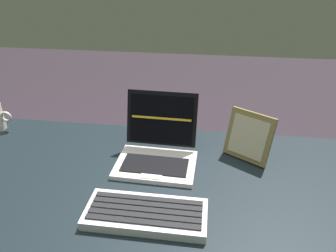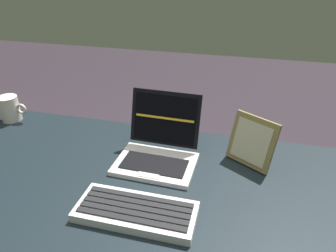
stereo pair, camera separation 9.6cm
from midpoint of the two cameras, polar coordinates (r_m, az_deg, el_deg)
desk at (r=1.05m, az=-7.47°, el=-14.73°), size 1.51×0.67×0.76m
laptop_front at (r=1.04m, az=-4.58°, el=-4.45°), size 0.26×0.24×0.21m
external_keyboard at (r=0.86m, az=-7.42°, el=-15.77°), size 0.32×0.14×0.03m
photo_frame at (r=1.05m, az=12.11°, el=-2.02°), size 0.16×0.12×0.17m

